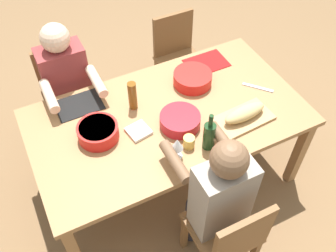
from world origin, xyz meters
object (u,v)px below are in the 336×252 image
Objects in this scene: diner_near_center at (218,194)px; serving_bowl_greens at (98,131)px; serving_bowl_fruit at (193,78)px; wine_bottle at (209,135)px; beer_bottle at (132,96)px; chair_far_left at (67,90)px; wine_glass at (177,145)px; diner_far_left at (68,84)px; bread_loaf at (245,113)px; cup_near_center at (188,142)px; serving_bowl_salad at (180,120)px; napkin_stack at (139,131)px; chair_far_right at (178,55)px; chair_near_center at (230,235)px; dining_table at (168,123)px; cutting_board at (243,119)px.

serving_bowl_greens is (-0.49, 0.70, 0.10)m from diner_near_center.
serving_bowl_fruit is 0.98× the size of wine_bottle.
chair_far_left is at bearing 116.98° from beer_bottle.
wine_glass is at bearing -126.87° from serving_bowl_fruit.
diner_far_left is 3.75× the size of bread_loaf.
diner_far_left is at bearing 125.08° from beer_bottle.
diner_far_left is 1.21m from wine_bottle.
bread_loaf is at bearing 42.16° from diner_near_center.
wine_glass is at bearing -159.20° from cup_near_center.
serving_bowl_fruit is 3.43× the size of cup_near_center.
serving_bowl_greens is 1.62× the size of wine_glass.
serving_bowl_fruit is 1.06× the size of serving_bowl_greens.
wine_bottle is at bearing -61.55° from beer_bottle.
serving_bowl_salad is 1.95× the size of napkin_stack.
wine_glass is (-0.63, -1.19, 0.37)m from chair_far_right.
chair_far_right is (1.04, 0.00, 0.00)m from chair_far_left.
diner_near_center reaches higher than cup_near_center.
cup_near_center is (0.18, -0.48, -0.07)m from beer_bottle.
diner_far_left is at bearing 108.98° from chair_near_center.
chair_far_left is 2.93× the size of wine_bottle.
wine_glass reaches higher than chair_far_right.
wine_bottle is 3.50× the size of cup_near_center.
serving_bowl_fruit is 0.89× the size of bread_loaf.
chair_near_center is 0.63m from cup_near_center.
cutting_board reaches higher than dining_table.
serving_bowl_fruit reaches higher than napkin_stack.
serving_bowl_greens is at bearing 147.26° from wine_bottle.
bread_loaf is (0.96, -0.93, 0.11)m from diner_far_left.
wine_glass is 0.13m from cup_near_center.
bread_loaf is (0.00, 0.00, 0.06)m from cutting_board.
bread_loaf reaches higher than napkin_stack.
chair_near_center is 1.06m from serving_bowl_greens.
cutting_board is at bearing -74.17° from serving_bowl_fruit.
wine_glass is (-0.55, -0.08, 0.11)m from cutting_board.
cutting_board is (0.44, 0.40, 0.05)m from diner_near_center.
bread_loaf reaches higher than serving_bowl_greens.
cutting_board is (0.96, -1.11, 0.27)m from chair_far_left.
cutting_board is (0.44, 0.59, 0.27)m from chair_near_center.
diner_near_center is 0.88m from beer_bottle.
wine_bottle is at bearing -109.30° from serving_bowl_fruit.
wine_glass reaches higher than bread_loaf.
serving_bowl_salad is (0.55, -0.78, 0.09)m from diner_far_left.
bread_loaf is at bearing 15.42° from wine_bottle.
serving_bowl_greens is 0.35m from beer_bottle.
serving_bowl_fruit is at bearing 3.79° from beer_bottle.
beer_bottle is (0.34, -0.48, 0.15)m from diner_far_left.
cutting_board is 0.06m from bread_loaf.
chair_near_center reaches higher than cup_near_center.
chair_far_left is 1.15m from serving_bowl_salad.
cutting_board is at bearing -49.04° from chair_far_left.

